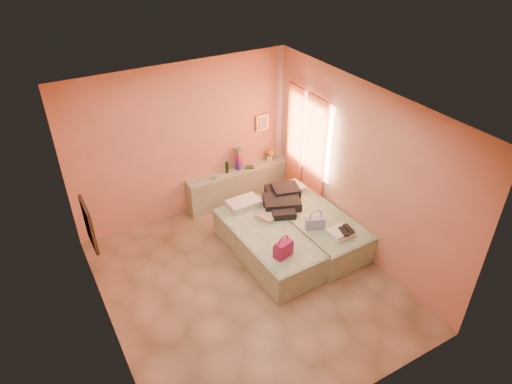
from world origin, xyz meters
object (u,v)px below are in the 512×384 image
headboard_ledge (239,185)px  towel_stack (341,233)px  water_bottle (227,167)px  green_book (249,167)px  bed_right (313,227)px  flower_vase (269,154)px  blue_handbag (315,223)px  bed_left (268,244)px  magenta_handbag (283,249)px

headboard_ledge → towel_stack: headboard_ledge is taller
water_bottle → green_book: size_ratio=1.32×
bed_right → flower_vase: size_ratio=7.91×
blue_handbag → flower_vase: bearing=103.0°
bed_left → towel_stack: towel_stack is taller
magenta_handbag → blue_handbag: size_ratio=0.93×
magenta_handbag → towel_stack: bearing=-17.4°
headboard_ledge → water_bottle: (-0.22, 0.04, 0.43)m
flower_vase → bed_left: bearing=-121.8°
bed_left → blue_handbag: (0.70, -0.30, 0.35)m
bed_right → blue_handbag: blue_handbag is taller
flower_vase → blue_handbag: 2.10m
green_book → water_bottle: bearing=-162.8°
magenta_handbag → bed_left: bearing=65.6°
bed_right → green_book: 1.76m
water_bottle → green_book: bearing=-7.3°
flower_vase → water_bottle: bearing=-178.6°
green_book → flower_vase: (0.49, 0.08, 0.11)m
headboard_ledge → towel_stack: size_ratio=5.86×
headboard_ledge → bed_right: headboard_ledge is taller
headboard_ledge → bed_right: (0.52, -1.70, -0.08)m
green_book → magenta_handbag: (-0.71, -2.29, -0.03)m
bed_right → flower_vase: flower_vase is taller
water_bottle → blue_handbag: (0.54, -2.03, -0.16)m
bed_left → towel_stack: size_ratio=5.71×
green_book → towel_stack: 2.37m
bed_left → flower_vase: flower_vase is taller
bed_left → water_bottle: (0.16, 1.74, 0.51)m
headboard_ledge → bed_right: 1.78m
headboard_ledge → green_book: (0.23, -0.01, 0.34)m
headboard_ledge → bed_left: (-0.38, -1.69, -0.08)m
blue_handbag → towel_stack: (0.24, -0.36, -0.05)m
bed_left → flower_vase: bearing=56.3°
headboard_ledge → bed_left: headboard_ledge is taller
flower_vase → towel_stack: (-0.15, -2.42, -0.23)m
blue_handbag → green_book: bearing=116.5°
blue_handbag → magenta_handbag: bearing=-135.2°
bed_right → towel_stack: (0.04, -0.65, 0.30)m
bed_left → bed_right: (0.90, -0.01, 0.00)m
bed_right → blue_handbag: size_ratio=6.59×
green_book → magenta_handbag: size_ratio=0.59×
water_bottle → towel_stack: 2.53m
headboard_ledge → green_book: green_book is taller
headboard_ledge → towel_stack: bearing=-76.5°
bed_right → magenta_handbag: (-1.01, -0.60, 0.38)m
flower_vase → headboard_ledge: bearing=-174.7°
green_book → magenta_handbag: bearing=-82.7°
water_bottle → green_book: (0.44, -0.06, -0.10)m
bed_right → green_book: (-0.30, 1.69, 0.41)m
headboard_ledge → blue_handbag: bearing=-80.7°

